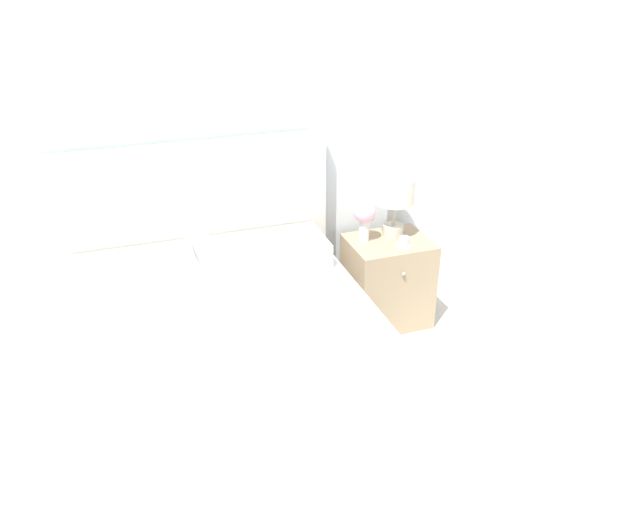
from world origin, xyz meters
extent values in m
plane|color=silver|center=(0.00, 0.00, 0.00)|extent=(12.00, 12.00, 0.00)
cube|color=white|center=(0.00, 0.07, 1.30)|extent=(8.00, 0.06, 2.60)
cube|color=white|center=(0.00, -1.02, 0.16)|extent=(1.54, 2.04, 0.31)
cube|color=white|center=(0.00, -1.02, 0.43)|extent=(1.51, 2.00, 0.24)
cube|color=silver|center=(0.00, -0.03, 0.62)|extent=(1.57, 0.05, 1.23)
cube|color=white|center=(-0.37, -0.25, 0.62)|extent=(0.65, 0.36, 0.14)
cube|color=white|center=(0.37, -0.25, 0.62)|extent=(0.65, 0.36, 0.14)
cube|color=tan|center=(1.14, -0.22, 0.28)|extent=(0.49, 0.40, 0.56)
sphere|color=#B2AD93|center=(1.14, -0.43, 0.44)|extent=(0.02, 0.02, 0.02)
cylinder|color=beige|center=(1.19, -0.16, 0.60)|extent=(0.13, 0.13, 0.07)
cylinder|color=#B7B29E|center=(1.19, -0.16, 0.71)|extent=(0.02, 0.02, 0.15)
cylinder|color=silver|center=(1.19, -0.16, 0.86)|extent=(0.23, 0.23, 0.16)
cylinder|color=white|center=(0.99, -0.17, 0.63)|extent=(0.06, 0.06, 0.14)
sphere|color=#EFB2C6|center=(0.99, -0.17, 0.75)|extent=(0.13, 0.13, 0.13)
sphere|color=#609356|center=(1.02, -0.17, 0.72)|extent=(0.06, 0.06, 0.06)
cylinder|color=white|center=(1.19, -0.31, 0.57)|extent=(0.10, 0.10, 0.01)
cylinder|color=white|center=(1.19, -0.31, 0.59)|extent=(0.06, 0.06, 0.05)
camera|label=1|loc=(-0.40, -3.32, 2.17)|focal=35.00mm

